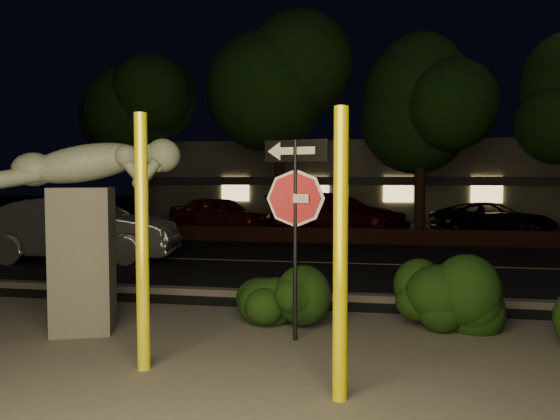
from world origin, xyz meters
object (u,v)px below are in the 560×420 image
object	(u,v)px
parked_car_darkred	(338,214)
yellow_pole_left	(142,243)
signpost	(295,199)
parked_car_dark	(493,219)
yellow_pole_right	(340,256)
silver_sedan	(79,229)
parked_car_red	(220,215)
sculpture	(86,213)

from	to	relation	value
parked_car_darkred	yellow_pole_left	bearing A→B (deg)	160.46
signpost	parked_car_dark	size ratio (longest dim) A/B	0.59
yellow_pole_right	signpost	size ratio (longest dim) A/B	1.07
silver_sedan	parked_car_red	distance (m)	7.82
silver_sedan	yellow_pole_left	bearing A→B (deg)	-154.03
parked_car_red	yellow_pole_left	bearing A→B (deg)	-147.09
sculpture	silver_sedan	bearing A→B (deg)	101.22
silver_sedan	parked_car_darkred	xyz separation A→B (m)	(6.07, 7.69, -0.03)
parked_car_darkred	sculpture	bearing A→B (deg)	154.26
signpost	silver_sedan	distance (m)	8.87
yellow_pole_right	sculpture	world-z (taller)	yellow_pole_right
parked_car_darkred	silver_sedan	bearing A→B (deg)	126.07
yellow_pole_right	parked_car_red	world-z (taller)	yellow_pole_right
signpost	parked_car_red	world-z (taller)	signpost
signpost	silver_sedan	size ratio (longest dim) A/B	0.53
yellow_pole_left	parked_car_red	distance (m)	15.40
signpost	silver_sedan	xyz separation A→B (m)	(-6.53, 5.91, -1.04)
yellow_pole_right	sculpture	xyz separation A→B (m)	(-3.60, 1.75, 0.26)
yellow_pole_right	parked_car_dark	bearing A→B (deg)	74.41
parked_car_red	parked_car_darkred	world-z (taller)	parked_car_darkred
yellow_pole_right	silver_sedan	world-z (taller)	yellow_pole_right
silver_sedan	parked_car_dark	distance (m)	14.47
yellow_pole_left	yellow_pole_right	xyz separation A→B (m)	(2.18, -0.44, -0.02)
parked_car_darkred	parked_car_red	bearing A→B (deg)	74.44
signpost	parked_car_dark	bearing A→B (deg)	87.09
yellow_pole_right	silver_sedan	bearing A→B (deg)	133.14
yellow_pole_right	silver_sedan	distance (m)	10.60
silver_sedan	parked_car_darkred	bearing A→B (deg)	-47.07
signpost	sculpture	world-z (taller)	sculpture
sculpture	silver_sedan	distance (m)	7.04
yellow_pole_right	parked_car_dark	size ratio (longest dim) A/B	0.63
yellow_pole_left	parked_car_red	xyz separation A→B (m)	(-3.58, 14.96, -0.70)
sculpture	parked_car_dark	size ratio (longest dim) A/B	0.60
silver_sedan	parked_car_red	bearing A→B (deg)	-19.62
yellow_pole_left	parked_car_dark	size ratio (longest dim) A/B	0.64
sculpture	parked_car_dark	xyz separation A→B (m)	(8.11, 14.42, -1.03)
sculpture	parked_car_dark	world-z (taller)	sculpture
parked_car_red	silver_sedan	bearing A→B (deg)	-171.38
yellow_pole_left	silver_sedan	xyz separation A→B (m)	(-5.05, 7.28, -0.59)
yellow_pole_right	parked_car_darkred	bearing A→B (deg)	94.33
parked_car_dark	silver_sedan	bearing A→B (deg)	115.94
yellow_pole_left	parked_car_dark	distance (m)	17.11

